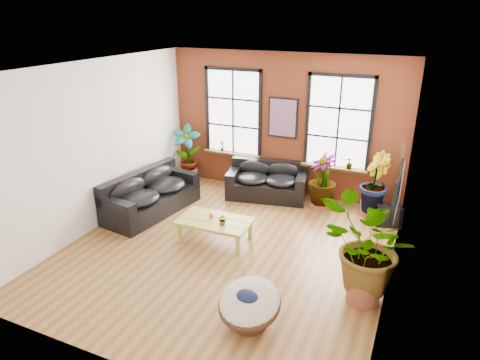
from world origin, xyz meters
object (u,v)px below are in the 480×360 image
object	(u,v)px
coffee_table	(215,222)
papasan_chair	(249,304)
sofa_left	(150,195)
sofa_back	(267,181)

from	to	relation	value
coffee_table	papasan_chair	xyz separation A→B (m)	(1.61, -2.03, -0.05)
sofa_left	coffee_table	distance (m)	2.09
sofa_left	papasan_chair	distance (m)	4.47
sofa_back	sofa_left	bearing A→B (deg)	-149.26
sofa_left	papasan_chair	world-z (taller)	sofa_left
sofa_back	papasan_chair	distance (m)	4.79
sofa_back	papasan_chair	xyz separation A→B (m)	(1.44, -4.57, -0.04)
coffee_table	papasan_chair	distance (m)	2.59
sofa_left	coffee_table	xyz separation A→B (m)	(2.00, -0.61, -0.01)
sofa_back	coffee_table	xyz separation A→B (m)	(-0.18, -2.54, 0.01)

